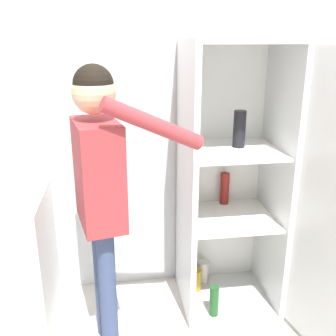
% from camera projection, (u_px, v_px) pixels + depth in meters
% --- Properties ---
extents(wall_back, '(7.00, 0.06, 2.55)m').
position_uv_depth(wall_back, '(195.00, 118.00, 2.78)').
color(wall_back, silver).
rests_on(wall_back, ground_plane).
extents(refrigerator, '(0.82, 1.22, 1.82)m').
position_uv_depth(refrigerator, '(251.00, 188.00, 2.52)').
color(refrigerator, silver).
rests_on(refrigerator, ground_plane).
extents(person, '(0.71, 0.52, 1.70)m').
position_uv_depth(person, '(100.00, 176.00, 2.15)').
color(person, '#384770').
rests_on(person, ground_plane).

